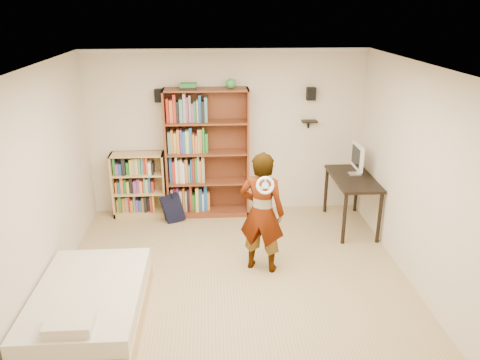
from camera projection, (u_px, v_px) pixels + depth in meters
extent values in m
cube|color=tan|center=(235.00, 290.00, 5.82)|extent=(4.50, 5.00, 0.01)
cube|color=beige|center=(227.00, 133.00, 7.68)|extent=(4.50, 0.02, 2.70)
cube|color=beige|center=(255.00, 334.00, 3.01)|extent=(4.50, 0.02, 2.70)
cube|color=beige|center=(33.00, 195.00, 5.21)|extent=(0.02, 5.00, 2.70)
cube|color=beige|center=(426.00, 185.00, 5.48)|extent=(0.02, 5.00, 2.70)
cube|color=white|center=(234.00, 70.00, 4.87)|extent=(4.50, 5.00, 0.02)
cube|color=silver|center=(226.00, 50.00, 7.18)|extent=(4.50, 0.06, 0.06)
cube|color=silver|center=(258.00, 134.00, 2.57)|extent=(4.50, 0.06, 0.06)
cube|color=silver|center=(16.00, 74.00, 4.74)|extent=(0.06, 5.00, 0.06)
cube|color=silver|center=(441.00, 71.00, 5.01)|extent=(0.06, 5.00, 0.06)
cube|color=black|center=(159.00, 96.00, 7.29)|extent=(0.14, 0.12, 0.20)
cube|color=black|center=(311.00, 94.00, 7.43)|extent=(0.14, 0.12, 0.20)
cube|color=black|center=(309.00, 121.00, 7.60)|extent=(0.25, 0.16, 0.02)
imported|color=black|center=(262.00, 213.00, 6.03)|extent=(0.69, 0.58, 1.63)
torus|color=white|center=(265.00, 185.00, 5.57)|extent=(0.22, 0.08, 0.22)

